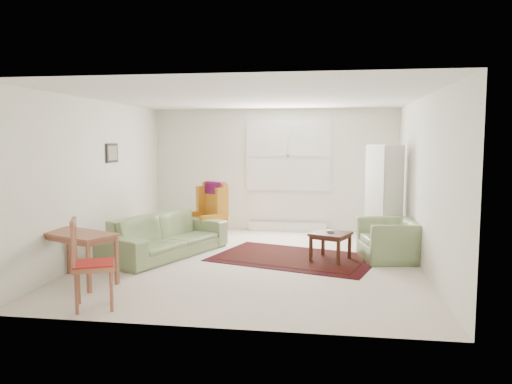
# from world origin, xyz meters

# --- Properties ---
(room) EXTENTS (5.04, 5.54, 2.51)m
(room) POSITION_xyz_m (0.02, 0.21, 1.26)
(room) COLOR beige
(room) RESTS_ON ground
(rug) EXTENTS (2.85, 2.26, 0.02)m
(rug) POSITION_xyz_m (0.61, 0.31, 0.01)
(rug) COLOR black
(rug) RESTS_ON ground
(sofa) EXTENTS (1.68, 2.43, 0.91)m
(sofa) POSITION_xyz_m (-1.46, 0.20, 0.46)
(sofa) COLOR #7A8E5F
(sofa) RESTS_ON ground
(armchair) EXTENTS (1.02, 1.11, 0.75)m
(armchair) POSITION_xyz_m (2.10, 0.44, 0.38)
(armchair) COLOR #7A8E5F
(armchair) RESTS_ON ground
(wingback_chair) EXTENTS (0.91, 0.91, 1.10)m
(wingback_chair) POSITION_xyz_m (-1.14, 1.41, 0.55)
(wingback_chair) COLOR #C67C1E
(wingback_chair) RESTS_ON ground
(coffee_table) EXTENTS (0.71, 0.71, 0.44)m
(coffee_table) POSITION_xyz_m (1.18, 0.26, 0.22)
(coffee_table) COLOR #411C14
(coffee_table) RESTS_ON ground
(stool) EXTENTS (0.48, 0.48, 0.51)m
(stool) POSITION_xyz_m (-1.12, 1.90, 0.25)
(stool) COLOR white
(stool) RESTS_ON ground
(cabinet) EXTENTS (0.61, 0.80, 1.79)m
(cabinet) POSITION_xyz_m (2.10, 1.52, 0.89)
(cabinet) COLOR silver
(cabinet) RESTS_ON ground
(desk) EXTENTS (1.18, 0.91, 0.67)m
(desk) POSITION_xyz_m (-2.10, -1.46, 0.33)
(desk) COLOR #95563C
(desk) RESTS_ON ground
(desk_chair) EXTENTS (0.59, 0.59, 1.01)m
(desk_chair) POSITION_xyz_m (-1.43, -2.35, 0.51)
(desk_chair) COLOR #95563C
(desk_chair) RESTS_ON ground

